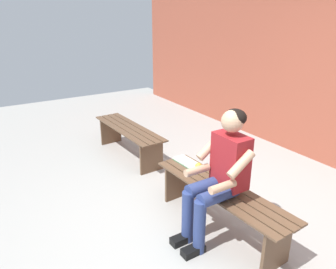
{
  "coord_description": "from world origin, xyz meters",
  "views": [
    {
      "loc": [
        -2.02,
        1.87,
        2.04
      ],
      "look_at": [
        0.72,
        0.15,
        0.81
      ],
      "focal_mm": 34.39,
      "sensor_mm": 36.0,
      "label": 1
    }
  ],
  "objects_px": {
    "bench_far": "(129,135)",
    "apple": "(198,166)",
    "bench_near": "(220,198)",
    "person_seated": "(220,172)",
    "book_open": "(189,163)"
  },
  "relations": [
    {
      "from": "bench_far",
      "to": "apple",
      "type": "xyz_separation_m",
      "value": [
        -1.61,
        -0.06,
        0.15
      ]
    },
    {
      "from": "bench_near",
      "to": "apple",
      "type": "height_order",
      "value": "apple"
    },
    {
      "from": "bench_near",
      "to": "apple",
      "type": "distance_m",
      "value": 0.46
    },
    {
      "from": "book_open",
      "to": "bench_far",
      "type": "bearing_deg",
      "value": -0.88
    },
    {
      "from": "bench_far",
      "to": "book_open",
      "type": "relative_size",
      "value": 3.63
    },
    {
      "from": "bench_near",
      "to": "person_seated",
      "type": "distance_m",
      "value": 0.37
    },
    {
      "from": "bench_far",
      "to": "apple",
      "type": "distance_m",
      "value": 1.62
    },
    {
      "from": "bench_far",
      "to": "book_open",
      "type": "bearing_deg",
      "value": -178.34
    },
    {
      "from": "apple",
      "to": "bench_far",
      "type": "bearing_deg",
      "value": 1.99
    },
    {
      "from": "apple",
      "to": "book_open",
      "type": "relative_size",
      "value": 0.18
    },
    {
      "from": "bench_near",
      "to": "bench_far",
      "type": "bearing_deg",
      "value": 0.0
    },
    {
      "from": "apple",
      "to": "bench_near",
      "type": "bearing_deg",
      "value": 172.59
    },
    {
      "from": "bench_near",
      "to": "book_open",
      "type": "distance_m",
      "value": 0.6
    },
    {
      "from": "bench_near",
      "to": "person_seated",
      "type": "bearing_deg",
      "value": 129.13
    },
    {
      "from": "person_seated",
      "to": "apple",
      "type": "relative_size",
      "value": 17.1
    }
  ]
}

